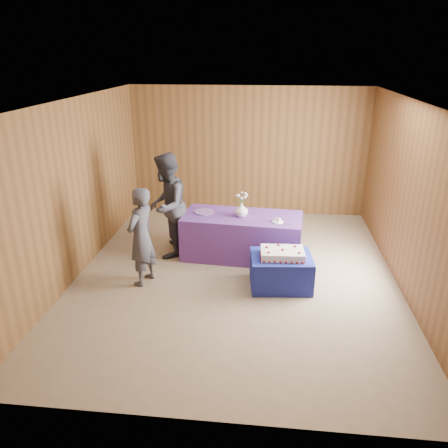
# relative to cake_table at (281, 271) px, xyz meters

# --- Properties ---
(ground) EXTENTS (6.00, 6.00, 0.00)m
(ground) POSITION_rel_cake_table_xyz_m (-0.70, 0.28, -0.25)
(ground) COLOR gray
(ground) RESTS_ON ground
(room_shell) EXTENTS (5.04, 6.04, 2.72)m
(room_shell) POSITION_rel_cake_table_xyz_m (-0.70, 0.28, 1.55)
(room_shell) COLOR brown
(room_shell) RESTS_ON ground
(cake_table) EXTENTS (0.97, 0.79, 0.50)m
(cake_table) POSITION_rel_cake_table_xyz_m (0.00, 0.00, 0.00)
(cake_table) COLOR #1B1D98
(cake_table) RESTS_ON ground
(serving_table) EXTENTS (2.07, 1.06, 0.75)m
(serving_table) POSITION_rel_cake_table_xyz_m (-0.66, 0.98, 0.12)
(serving_table) COLOR #5B3188
(serving_table) RESTS_ON ground
(sheet_cake) EXTENTS (0.69, 0.49, 0.15)m
(sheet_cake) POSITION_rel_cake_table_xyz_m (0.01, -0.02, 0.31)
(sheet_cake) COLOR white
(sheet_cake) RESTS_ON cake_table
(vase) EXTENTS (0.28, 0.28, 0.23)m
(vase) POSITION_rel_cake_table_xyz_m (-0.67, 0.96, 0.62)
(vase) COLOR silver
(vase) RESTS_ON serving_table
(flower_spray) EXTENTS (0.21, 0.21, 0.16)m
(flower_spray) POSITION_rel_cake_table_xyz_m (-0.67, 0.96, 0.86)
(flower_spray) COLOR #275E25
(flower_spray) RESTS_ON vase
(platter) EXTENTS (0.44, 0.44, 0.02)m
(platter) POSITION_rel_cake_table_xyz_m (-1.32, 1.07, 0.51)
(platter) COLOR #7B53A7
(platter) RESTS_ON serving_table
(plate) EXTENTS (0.21, 0.21, 0.01)m
(plate) POSITION_rel_cake_table_xyz_m (-0.06, 0.75, 0.51)
(plate) COLOR white
(plate) RESTS_ON serving_table
(cake_slice) EXTENTS (0.09, 0.08, 0.08)m
(cake_slice) POSITION_rel_cake_table_xyz_m (-0.06, 0.75, 0.54)
(cake_slice) COLOR white
(cake_slice) RESTS_ON plate
(knife) EXTENTS (0.26, 0.03, 0.00)m
(knife) POSITION_rel_cake_table_xyz_m (0.02, 0.67, 0.50)
(knife) COLOR silver
(knife) RESTS_ON serving_table
(guest_left) EXTENTS (0.52, 0.64, 1.52)m
(guest_left) POSITION_rel_cake_table_xyz_m (-2.10, -0.11, 0.51)
(guest_left) COLOR #393943
(guest_left) RESTS_ON ground
(guest_right) EXTENTS (0.70, 0.89, 1.80)m
(guest_right) POSITION_rel_cake_table_xyz_m (-1.94, 0.93, 0.65)
(guest_right) COLOR #303039
(guest_right) RESTS_ON ground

